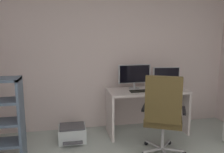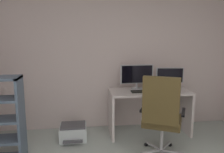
{
  "view_description": "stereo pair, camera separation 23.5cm",
  "coord_description": "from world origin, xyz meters",
  "px_view_note": "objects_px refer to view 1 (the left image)",
  "views": [
    {
      "loc": [
        -0.59,
        -1.13,
        1.61
      ],
      "look_at": [
        0.05,
        2.08,
        1.04
      ],
      "focal_mm": 36.85,
      "sensor_mm": 36.0,
      "label": 1
    },
    {
      "loc": [
        -0.36,
        -1.17,
        1.61
      ],
      "look_at": [
        0.05,
        2.08,
        1.04
      ],
      "focal_mm": 36.85,
      "sensor_mm": 36.0,
      "label": 2
    }
  ],
  "objects_px": {
    "computer_mouse": "(156,90)",
    "desk": "(147,102)",
    "monitor_secondary": "(166,76)",
    "keyboard": "(141,91)",
    "printer": "(72,133)",
    "monitor_main": "(134,75)",
    "office_chair": "(163,113)"
  },
  "relations": [
    {
      "from": "desk",
      "to": "monitor_main",
      "type": "height_order",
      "value": "monitor_main"
    },
    {
      "from": "computer_mouse",
      "to": "printer",
      "type": "relative_size",
      "value": 0.23
    },
    {
      "from": "desk",
      "to": "monitor_secondary",
      "type": "bearing_deg",
      "value": 19.24
    },
    {
      "from": "monitor_main",
      "to": "keyboard",
      "type": "bearing_deg",
      "value": -81.41
    },
    {
      "from": "desk",
      "to": "monitor_main",
      "type": "relative_size",
      "value": 2.34
    },
    {
      "from": "computer_mouse",
      "to": "monitor_secondary",
      "type": "bearing_deg",
      "value": 28.11
    },
    {
      "from": "monitor_secondary",
      "to": "computer_mouse",
      "type": "bearing_deg",
      "value": -140.62
    },
    {
      "from": "monitor_main",
      "to": "keyboard",
      "type": "distance_m",
      "value": 0.33
    },
    {
      "from": "desk",
      "to": "office_chair",
      "type": "xyz_separation_m",
      "value": [
        -0.07,
        -0.81,
        0.08
      ]
    },
    {
      "from": "office_chair",
      "to": "printer",
      "type": "xyz_separation_m",
      "value": [
        -1.17,
        0.73,
        -0.49
      ]
    },
    {
      "from": "keyboard",
      "to": "monitor_secondary",
      "type": "bearing_deg",
      "value": 24.64
    },
    {
      "from": "monitor_secondary",
      "to": "keyboard",
      "type": "xyz_separation_m",
      "value": [
        -0.54,
        -0.23,
        -0.19
      ]
    },
    {
      "from": "monitor_secondary",
      "to": "printer",
      "type": "height_order",
      "value": "monitor_secondary"
    },
    {
      "from": "keyboard",
      "to": "computer_mouse",
      "type": "xyz_separation_m",
      "value": [
        0.27,
        0.02,
        0.01
      ]
    },
    {
      "from": "monitor_secondary",
      "to": "office_chair",
      "type": "xyz_separation_m",
      "value": [
        -0.46,
        -0.95,
        -0.33
      ]
    },
    {
      "from": "desk",
      "to": "office_chair",
      "type": "relative_size",
      "value": 1.15
    },
    {
      "from": "keyboard",
      "to": "printer",
      "type": "bearing_deg",
      "value": -179.46
    },
    {
      "from": "monitor_main",
      "to": "office_chair",
      "type": "height_order",
      "value": "monitor_main"
    },
    {
      "from": "desk",
      "to": "keyboard",
      "type": "bearing_deg",
      "value": -146.97
    },
    {
      "from": "desk",
      "to": "keyboard",
      "type": "relative_size",
      "value": 3.83
    },
    {
      "from": "monitor_secondary",
      "to": "keyboard",
      "type": "height_order",
      "value": "monitor_secondary"
    },
    {
      "from": "monitor_secondary",
      "to": "office_chair",
      "type": "height_order",
      "value": "office_chair"
    },
    {
      "from": "keyboard",
      "to": "desk",
      "type": "bearing_deg",
      "value": 34.23
    },
    {
      "from": "computer_mouse",
      "to": "printer",
      "type": "height_order",
      "value": "computer_mouse"
    },
    {
      "from": "desk",
      "to": "computer_mouse",
      "type": "height_order",
      "value": "computer_mouse"
    },
    {
      "from": "desk",
      "to": "monitor_secondary",
      "type": "xyz_separation_m",
      "value": [
        0.39,
        0.13,
        0.41
      ]
    },
    {
      "from": "monitor_secondary",
      "to": "computer_mouse",
      "type": "relative_size",
      "value": 4.64
    },
    {
      "from": "monitor_secondary",
      "to": "keyboard",
      "type": "distance_m",
      "value": 0.61
    },
    {
      "from": "monitor_secondary",
      "to": "printer",
      "type": "xyz_separation_m",
      "value": [
        -1.63,
        -0.22,
        -0.82
      ]
    },
    {
      "from": "computer_mouse",
      "to": "desk",
      "type": "bearing_deg",
      "value": 136.16
    },
    {
      "from": "desk",
      "to": "keyboard",
      "type": "height_order",
      "value": "keyboard"
    },
    {
      "from": "monitor_main",
      "to": "keyboard",
      "type": "height_order",
      "value": "monitor_main"
    }
  ]
}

